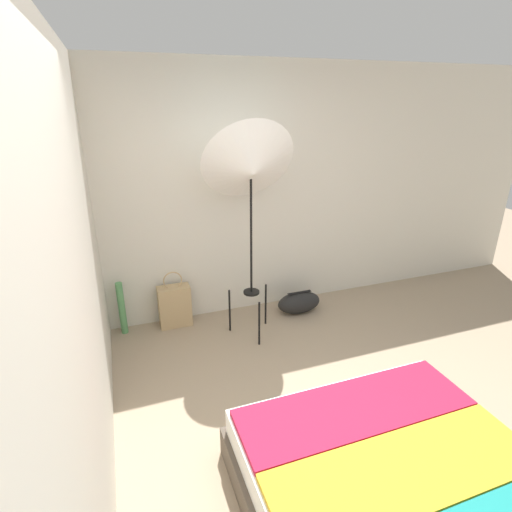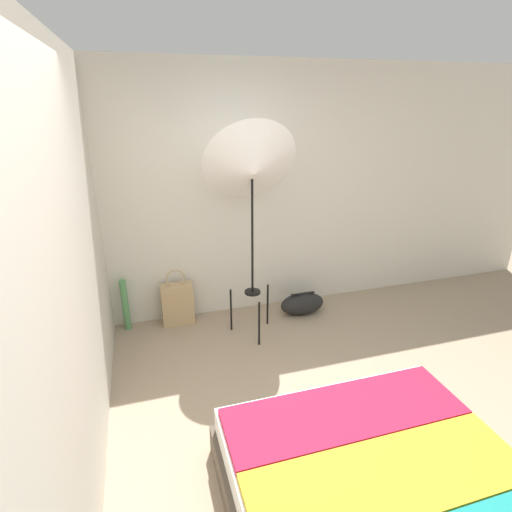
{
  "view_description": "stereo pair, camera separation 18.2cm",
  "coord_description": "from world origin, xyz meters",
  "px_view_note": "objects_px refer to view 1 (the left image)",
  "views": [
    {
      "loc": [
        -1.02,
        -1.64,
        2.23
      ],
      "look_at": [
        0.09,
        1.49,
        0.92
      ],
      "focal_mm": 28.0,
      "sensor_mm": 36.0,
      "label": 1
    },
    {
      "loc": [
        -0.85,
        -1.69,
        2.23
      ],
      "look_at": [
        0.09,
        1.49,
        0.92
      ],
      "focal_mm": 28.0,
      "sensor_mm": 36.0,
      "label": 2
    }
  ],
  "objects_px": {
    "photo_umbrella": "(251,169)",
    "tote_bag": "(175,306)",
    "paper_roll": "(122,308)",
    "duffel_bag": "(299,303)"
  },
  "relations": [
    {
      "from": "tote_bag",
      "to": "paper_roll",
      "type": "height_order",
      "value": "tote_bag"
    },
    {
      "from": "tote_bag",
      "to": "duffel_bag",
      "type": "distance_m",
      "value": 1.36
    },
    {
      "from": "duffel_bag",
      "to": "paper_roll",
      "type": "xyz_separation_m",
      "value": [
        -1.86,
        0.22,
        0.16
      ]
    },
    {
      "from": "photo_umbrella",
      "to": "duffel_bag",
      "type": "bearing_deg",
      "value": 18.84
    },
    {
      "from": "photo_umbrella",
      "to": "tote_bag",
      "type": "height_order",
      "value": "photo_umbrella"
    },
    {
      "from": "duffel_bag",
      "to": "paper_roll",
      "type": "height_order",
      "value": "paper_roll"
    },
    {
      "from": "tote_bag",
      "to": "paper_roll",
      "type": "relative_size",
      "value": 1.09
    },
    {
      "from": "paper_roll",
      "to": "photo_umbrella",
      "type": "bearing_deg",
      "value": -19.61
    },
    {
      "from": "duffel_bag",
      "to": "tote_bag",
      "type": "bearing_deg",
      "value": 171.65
    },
    {
      "from": "paper_roll",
      "to": "tote_bag",
      "type": "bearing_deg",
      "value": -2.61
    }
  ]
}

